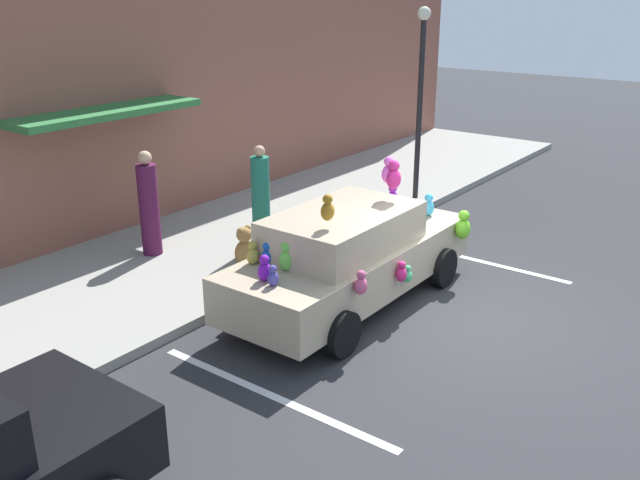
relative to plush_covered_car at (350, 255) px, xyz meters
name	(u,v)px	position (x,y,z in m)	size (l,w,h in m)	color
ground_plane	(469,318)	(0.66, -1.72, -0.80)	(60.00, 60.00, 0.00)	#2D2D30
sidewalk	(226,243)	(0.66, 3.28, -0.73)	(24.00, 4.00, 0.15)	gray
storefront_building	(137,66)	(0.64, 5.43, 2.39)	(24.00, 1.25, 6.40)	brown
parking_stripe_front	(471,259)	(2.85, -0.72, -0.80)	(0.12, 3.60, 0.01)	silver
parking_stripe_rear	(271,395)	(-2.68, -0.72, -0.80)	(0.12, 3.60, 0.01)	silver
plush_covered_car	(350,255)	(0.00, 0.00, 0.00)	(4.61, 2.00, 2.20)	tan
teddy_bear_on_sidewalk	(245,248)	(-0.11, 2.08, -0.32)	(0.37, 0.31, 0.71)	#9E723D
street_lamp_post	(421,85)	(5.20, 1.78, 1.84)	(0.28, 0.28, 4.09)	black
pedestrian_near_shopfront	(261,201)	(0.74, 2.45, 0.23)	(0.33, 0.33, 1.89)	#1D6A56
pedestrian_walking_past	(149,207)	(-0.66, 3.81, 0.22)	(0.34, 0.34, 1.86)	#49163A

